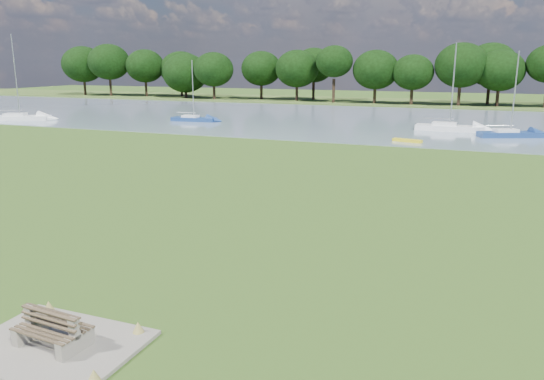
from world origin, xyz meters
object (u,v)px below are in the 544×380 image
at_px(sailboat_1, 510,132).
at_px(bench_pair, 52,330).
at_px(kayak, 407,140).
at_px(sailboat_4, 193,118).
at_px(sailboat_2, 19,116).
at_px(sailboat_0, 449,126).

bearing_deg(sailboat_1, bench_pair, -127.35).
distance_m(kayak, sailboat_4, 27.44).
bearing_deg(sailboat_2, kayak, -24.38).
relative_size(sailboat_1, sailboat_2, 0.78).
bearing_deg(kayak, bench_pair, -81.35).
bearing_deg(sailboat_1, kayak, -164.41).
bearing_deg(sailboat_0, kayak, -105.32).
relative_size(kayak, sailboat_1, 0.33).
xyz_separation_m(bench_pair, sailboat_4, (-22.86, 46.78, -0.03)).
distance_m(kayak, sailboat_0, 10.17).
bearing_deg(sailboat_0, sailboat_1, -26.39).
relative_size(bench_pair, sailboat_1, 0.24).
relative_size(kayak, sailboat_2, 0.26).
height_order(kayak, sailboat_4, sailboat_4).
distance_m(sailboat_1, sailboat_2, 55.57).
height_order(sailboat_0, sailboat_1, sailboat_0).
bearing_deg(bench_pair, sailboat_1, 79.71).
distance_m(bench_pair, sailboat_1, 47.22).
xyz_separation_m(kayak, sailboat_1, (8.58, 6.75, 0.33)).
bearing_deg(sailboat_0, bench_pair, -96.11).
height_order(bench_pair, sailboat_0, sailboat_0).
bearing_deg(bench_pair, sailboat_0, 87.02).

